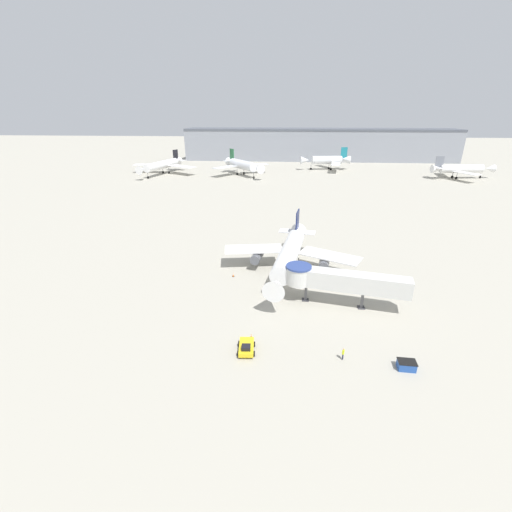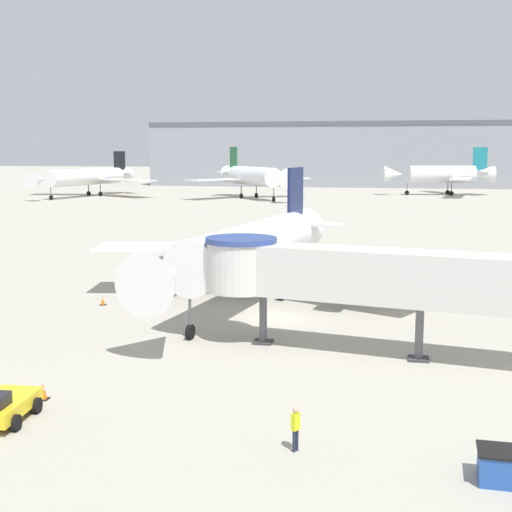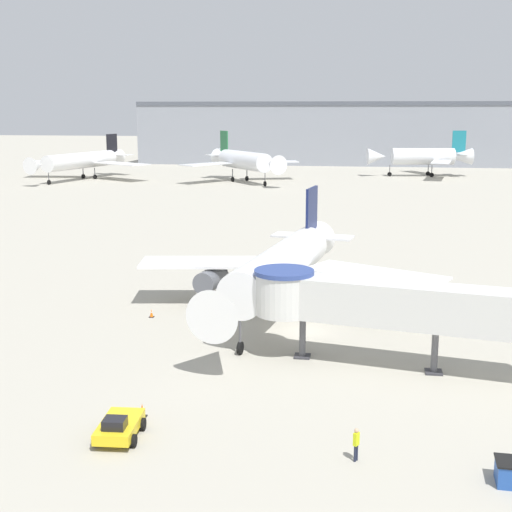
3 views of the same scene
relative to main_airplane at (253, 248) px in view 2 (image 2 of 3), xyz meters
The scene contains 12 objects.
ground_plane 6.24m from the main_airplane, 61.76° to the right, with size 800.00×800.00×0.00m, color #A8A393.
main_airplane is the anchor object (origin of this frame).
jet_bridge 13.41m from the main_airplane, 56.78° to the right, with size 19.00×6.62×6.07m.
pushback_tug_yellow 24.98m from the main_airplane, 103.16° to the right, with size 2.38×3.65×1.42m.
service_container_blue 29.52m from the main_airplane, 61.70° to the right, with size 2.21×1.55×1.12m.
traffic_cone_apron_front 22.33m from the main_airplane, 103.81° to the right, with size 0.47×0.47×0.77m.
traffic_cone_port_wing 11.39m from the main_airplane, 166.23° to the right, with size 0.40×0.40×0.67m.
ground_crew_marshaller 25.72m from the main_airplane, 75.18° to the right, with size 0.32×0.38×1.69m.
background_jet_black_tail 124.72m from the main_airplane, 119.50° to the left, with size 34.22×35.01×10.61m.
background_jet_teal_tail 131.83m from the main_airplane, 80.68° to the left, with size 26.92×30.50×11.57m.
background_jet_green_tail 110.96m from the main_airplane, 101.35° to the left, with size 26.44×27.70×11.66m.
terminal_building 172.05m from the main_airplane, 83.36° to the left, with size 168.08×22.33×19.17m.
Camera 2 is at (7.63, -45.25, 11.03)m, focal length 50.00 mm.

